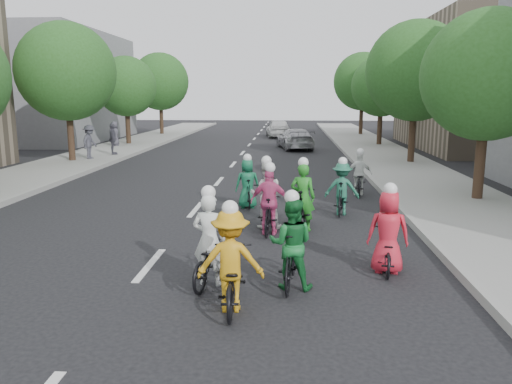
# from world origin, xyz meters

# --- Properties ---
(ground) EXTENTS (120.00, 120.00, 0.00)m
(ground) POSITION_xyz_m (0.00, 0.00, 0.00)
(ground) COLOR black
(ground) RESTS_ON ground
(sidewalk_left) EXTENTS (4.00, 80.00, 0.15)m
(sidewalk_left) POSITION_xyz_m (-8.00, 10.00, 0.07)
(sidewalk_left) COLOR gray
(sidewalk_left) RESTS_ON ground
(curb_left) EXTENTS (0.18, 80.00, 0.18)m
(curb_left) POSITION_xyz_m (-6.05, 10.00, 0.09)
(curb_left) COLOR #999993
(curb_left) RESTS_ON ground
(sidewalk_right) EXTENTS (4.00, 80.00, 0.15)m
(sidewalk_right) POSITION_xyz_m (8.00, 10.00, 0.07)
(sidewalk_right) COLOR gray
(sidewalk_right) RESTS_ON ground
(curb_right) EXTENTS (0.18, 80.00, 0.18)m
(curb_right) POSITION_xyz_m (6.05, 10.00, 0.09)
(curb_right) COLOR #999993
(curb_right) RESTS_ON ground
(bldg_sw) EXTENTS (10.00, 14.00, 8.00)m
(bldg_sw) POSITION_xyz_m (-16.00, 28.00, 4.00)
(bldg_sw) COLOR slate
(bldg_sw) RESTS_ON ground
(bldg_se) EXTENTS (10.00, 14.00, 8.00)m
(bldg_se) POSITION_xyz_m (16.00, 24.00, 4.00)
(bldg_se) COLOR gray
(bldg_se) RESTS_ON ground
(tree_l_3) EXTENTS (4.80, 4.80, 6.93)m
(tree_l_3) POSITION_xyz_m (-8.20, 15.00, 4.52)
(tree_l_3) COLOR black
(tree_l_3) RESTS_ON ground
(tree_l_4) EXTENTS (4.00, 4.00, 5.97)m
(tree_l_4) POSITION_xyz_m (-8.20, 24.00, 3.96)
(tree_l_4) COLOR black
(tree_l_4) RESTS_ON ground
(tree_l_5) EXTENTS (4.80, 4.80, 6.93)m
(tree_l_5) POSITION_xyz_m (-8.20, 33.00, 4.52)
(tree_l_5) COLOR black
(tree_l_5) RESTS_ON ground
(tree_r_0) EXTENTS (4.00, 4.00, 5.97)m
(tree_r_0) POSITION_xyz_m (8.80, 6.60, 3.96)
(tree_r_0) COLOR black
(tree_r_0) RESTS_ON ground
(tree_r_1) EXTENTS (4.80, 4.80, 6.93)m
(tree_r_1) POSITION_xyz_m (8.80, 15.60, 4.52)
(tree_r_1) COLOR black
(tree_r_1) RESTS_ON ground
(tree_r_2) EXTENTS (4.00, 4.00, 5.97)m
(tree_r_2) POSITION_xyz_m (8.80, 24.60, 3.96)
(tree_r_2) COLOR black
(tree_r_2) RESTS_ON ground
(tree_r_3) EXTENTS (4.80, 4.80, 6.93)m
(tree_r_3) POSITION_xyz_m (8.80, 33.60, 4.52)
(tree_r_3) COLOR black
(tree_r_3) RESTS_ON ground
(cyclist_0) EXTENTS (0.92, 1.80, 1.83)m
(cyclist_0) POSITION_xyz_m (1.38, -0.89, 0.59)
(cyclist_0) COLOR black
(cyclist_0) RESTS_ON ground
(cyclist_1) EXTENTS (0.85, 1.76, 1.78)m
(cyclist_1) POSITION_xyz_m (2.84, -0.97, 0.67)
(cyclist_1) COLOR black
(cyclist_1) RESTS_ON ground
(cyclist_2) EXTENTS (1.09, 1.80, 1.79)m
(cyclist_2) POSITION_xyz_m (1.89, -1.97, 0.65)
(cyclist_2) COLOR black
(cyclist_2) RESTS_ON ground
(cyclist_3) EXTENTS (1.00, 1.60, 1.79)m
(cyclist_3) POSITION_xyz_m (2.33, 2.50, 0.66)
(cyclist_3) COLOR black
(cyclist_3) RESTS_ON ground
(cyclist_4) EXTENTS (0.85, 1.57, 1.77)m
(cyclist_4) POSITION_xyz_m (4.70, -0.05, 0.62)
(cyclist_4) COLOR black
(cyclist_4) RESTS_ON ground
(cyclist_5) EXTENTS (0.85, 1.83, 1.87)m
(cyclist_5) POSITION_xyz_m (3.14, 2.94, 0.65)
(cyclist_5) COLOR black
(cyclist_5) RESTS_ON ground
(cyclist_6) EXTENTS (0.87, 2.00, 1.88)m
(cyclist_6) POSITION_xyz_m (2.21, 3.12, 0.67)
(cyclist_6) COLOR black
(cyclist_6) RESTS_ON ground
(cyclist_7) EXTENTS (1.06, 1.68, 1.66)m
(cyclist_7) POSITION_xyz_m (4.30, 4.70, 0.64)
(cyclist_7) COLOR black
(cyclist_7) RESTS_ON ground
(cyclist_8) EXTENTS (0.89, 1.87, 1.61)m
(cyclist_8) POSITION_xyz_m (5.20, 7.69, 0.56)
(cyclist_8) COLOR black
(cyclist_8) RESTS_ON ground
(cyclist_9) EXTENTS (0.81, 1.55, 1.66)m
(cyclist_9) POSITION_xyz_m (1.54, 5.40, 0.61)
(cyclist_9) COLOR black
(cyclist_9) RESTS_ON ground
(follow_car_lead) EXTENTS (2.65, 4.78, 1.31)m
(follow_car_lead) POSITION_xyz_m (3.13, 22.53, 0.65)
(follow_car_lead) COLOR #A6A6AA
(follow_car_lead) RESTS_ON ground
(follow_car_trail) EXTENTS (2.25, 4.54, 1.49)m
(follow_car_trail) POSITION_xyz_m (1.83, 31.66, 0.74)
(follow_car_trail) COLOR silver
(follow_car_trail) RESTS_ON ground
(spectator_0) EXTENTS (0.79, 1.20, 1.74)m
(spectator_0) POSITION_xyz_m (-7.50, 15.61, 1.02)
(spectator_0) COLOR #474753
(spectator_0) RESTS_ON sidewalk_left
(spectator_1) EXTENTS (0.77, 1.09, 1.72)m
(spectator_1) POSITION_xyz_m (-6.97, 17.54, 1.01)
(spectator_1) COLOR #53525F
(spectator_1) RESTS_ON sidewalk_left
(spectator_2) EXTENTS (0.72, 0.89, 1.58)m
(spectator_2) POSITION_xyz_m (-8.54, 22.34, 0.94)
(spectator_2) COLOR #4A4854
(spectator_2) RESTS_ON sidewalk_left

